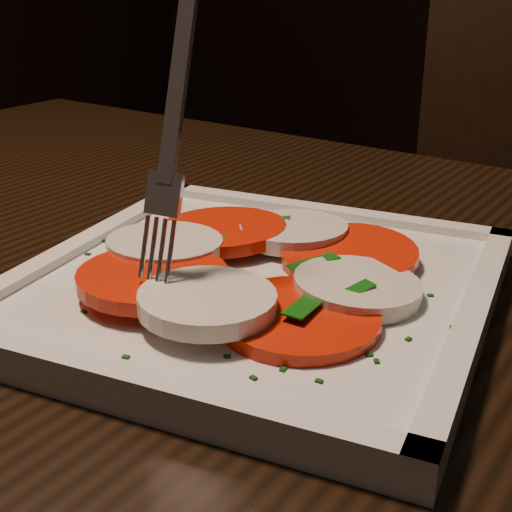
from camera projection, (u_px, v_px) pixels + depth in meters
table at (210, 429)px, 0.48m from camera, size 1.23×0.85×0.75m
plate at (256, 290)px, 0.43m from camera, size 0.31×0.31×0.01m
caprese_salad at (256, 266)px, 0.43m from camera, size 0.24×0.21×0.02m
fork at (184, 100)px, 0.38m from camera, size 0.03×0.07×0.18m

